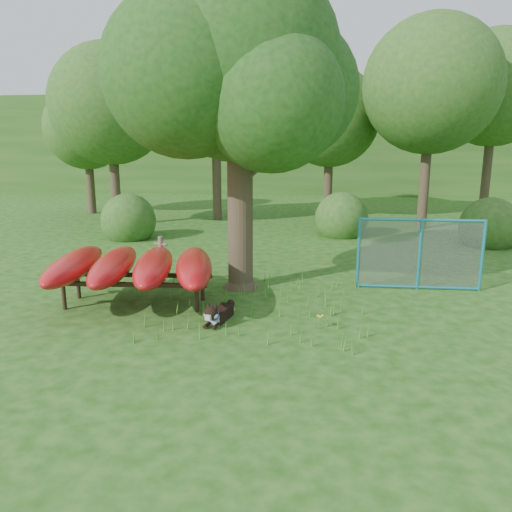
# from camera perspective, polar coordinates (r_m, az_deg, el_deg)

# --- Properties ---
(ground) EXTENTS (80.00, 80.00, 0.00)m
(ground) POSITION_cam_1_polar(r_m,az_deg,el_deg) (8.82, -2.44, -8.04)
(ground) COLOR #1A470E
(ground) RESTS_ON ground
(oak_tree) EXTENTS (4.99, 4.76, 6.81)m
(oak_tree) POSITION_cam_1_polar(r_m,az_deg,el_deg) (10.76, -2.18, 20.32)
(oak_tree) COLOR #392D1F
(oak_tree) RESTS_ON ground
(wooden_post) EXTENTS (0.32, 0.12, 1.15)m
(wooden_post) POSITION_cam_1_polar(r_m,az_deg,el_deg) (11.16, -10.77, -0.50)
(wooden_post) COLOR brown
(wooden_post) RESTS_ON ground
(kayak_rack) EXTENTS (3.67, 3.26, 1.03)m
(kayak_rack) POSITION_cam_1_polar(r_m,az_deg,el_deg) (10.00, -13.80, -1.14)
(kayak_rack) COLOR black
(kayak_rack) RESTS_ON ground
(husky_dog) EXTENTS (0.40, 1.02, 0.46)m
(husky_dog) POSITION_cam_1_polar(r_m,az_deg,el_deg) (8.96, -4.37, -6.61)
(husky_dog) COLOR black
(husky_dog) RESTS_ON ground
(fence_section) EXTENTS (2.68, 0.17, 2.61)m
(fence_section) POSITION_cam_1_polar(r_m,az_deg,el_deg) (11.33, 18.19, 0.20)
(fence_section) COLOR teal
(fence_section) RESTS_ON ground
(wildflower_clump) EXTENTS (0.12, 0.12, 0.26)m
(wildflower_clump) POSITION_cam_1_polar(r_m,az_deg,el_deg) (8.70, 7.28, -6.97)
(wildflower_clump) COLOR #49822A
(wildflower_clump) RESTS_ON ground
(bg_tree_a) EXTENTS (4.40, 4.40, 6.70)m
(bg_tree_a) POSITION_cam_1_polar(r_m,az_deg,el_deg) (19.85, -16.33, 16.28)
(bg_tree_a) COLOR #392D1F
(bg_tree_a) RESTS_ON ground
(bg_tree_b) EXTENTS (5.20, 5.20, 8.22)m
(bg_tree_b) POSITION_cam_1_polar(r_m,az_deg,el_deg) (20.74, -4.71, 19.69)
(bg_tree_b) COLOR #392D1F
(bg_tree_b) RESTS_ON ground
(bg_tree_c) EXTENTS (4.00, 4.00, 6.12)m
(bg_tree_c) POSITION_cam_1_polar(r_m,az_deg,el_deg) (21.11, 8.46, 15.39)
(bg_tree_c) COLOR #392D1F
(bg_tree_c) RESTS_ON ground
(bg_tree_d) EXTENTS (4.80, 4.80, 7.50)m
(bg_tree_d) POSITION_cam_1_polar(r_m,az_deg,el_deg) (19.49, 19.43, 17.92)
(bg_tree_d) COLOR #392D1F
(bg_tree_d) RESTS_ON ground
(bg_tree_e) EXTENTS (4.60, 4.60, 7.55)m
(bg_tree_e) POSITION_cam_1_polar(r_m,az_deg,el_deg) (23.10, 25.66, 16.88)
(bg_tree_e) COLOR #392D1F
(bg_tree_e) RESTS_ON ground
(bg_tree_f) EXTENTS (3.60, 3.60, 5.55)m
(bg_tree_f) POSITION_cam_1_polar(r_m,az_deg,el_deg) (23.59, -18.82, 13.67)
(bg_tree_f) COLOR #392D1F
(bg_tree_f) RESTS_ON ground
(shrub_left) EXTENTS (1.80, 1.80, 1.80)m
(shrub_left) POSITION_cam_1_polar(r_m,az_deg,el_deg) (17.20, -14.25, 1.96)
(shrub_left) COLOR #27521A
(shrub_left) RESTS_ON ground
(shrub_right) EXTENTS (1.80, 1.80, 1.80)m
(shrub_right) POSITION_cam_1_polar(r_m,az_deg,el_deg) (17.12, 24.94, 1.10)
(shrub_right) COLOR #27521A
(shrub_right) RESTS_ON ground
(shrub_mid) EXTENTS (1.80, 1.80, 1.80)m
(shrub_mid) POSITION_cam_1_polar(r_m,az_deg,el_deg) (17.38, 9.65, 2.29)
(shrub_mid) COLOR #27521A
(shrub_mid) RESTS_ON ground
(wooded_hillside) EXTENTS (80.00, 12.00, 6.00)m
(wooded_hillside) POSITION_cam_1_polar(r_m,az_deg,el_deg) (36.12, 6.00, 12.62)
(wooded_hillside) COLOR #27521A
(wooded_hillside) RESTS_ON ground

